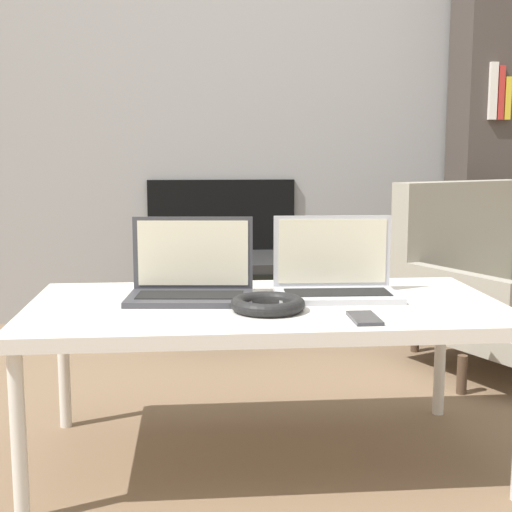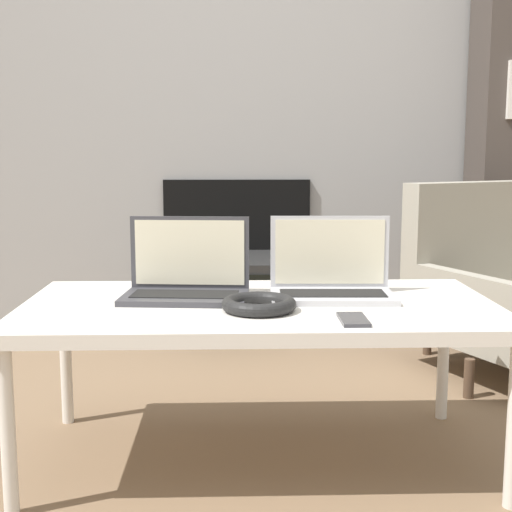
% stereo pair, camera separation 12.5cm
% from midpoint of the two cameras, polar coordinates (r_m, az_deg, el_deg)
% --- Properties ---
extents(wall_back, '(7.00, 0.08, 2.60)m').
position_cam_midpoint_polar(wall_back, '(3.60, -3.06, 15.34)').
color(wall_back, '#999999').
rests_on(wall_back, ground_plane).
extents(table, '(1.28, 0.66, 0.45)m').
position_cam_midpoint_polar(table, '(1.94, -1.07, -4.68)').
color(table, silver).
rests_on(table, ground_plane).
extents(laptop_left, '(0.36, 0.23, 0.22)m').
position_cam_midpoint_polar(laptop_left, '(1.99, -6.99, -1.91)').
color(laptop_left, '#38383D').
rests_on(laptop_left, table).
extents(laptop_right, '(0.35, 0.21, 0.22)m').
position_cam_midpoint_polar(laptop_right, '(2.02, 4.60, -1.74)').
color(laptop_right, '#B2B2B7').
rests_on(laptop_right, table).
extents(headphones, '(0.19, 0.19, 0.04)m').
position_cam_midpoint_polar(headphones, '(1.83, -1.01, -3.88)').
color(headphones, black).
rests_on(headphones, table).
extents(phone, '(0.06, 0.13, 0.01)m').
position_cam_midpoint_polar(phone, '(1.75, 6.64, -4.97)').
color(phone, '#333338').
rests_on(phone, table).
extents(tv, '(0.52, 0.50, 0.36)m').
position_cam_midpoint_polar(tv, '(3.34, -3.63, -3.19)').
color(tv, black).
rests_on(tv, ground_plane).
extents(armchair, '(0.87, 0.85, 0.73)m').
position_cam_midpoint_polar(armchair, '(2.99, 16.87, -2.14)').
color(armchair, gray).
rests_on(armchair, ground_plane).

